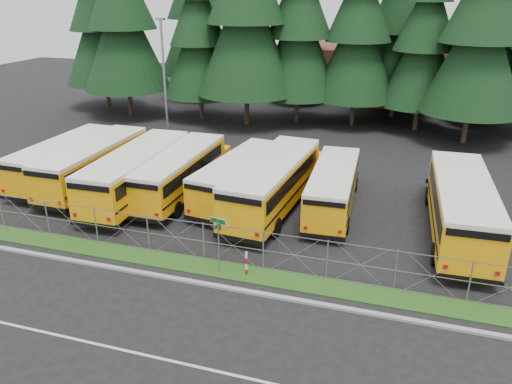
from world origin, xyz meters
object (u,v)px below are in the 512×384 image
at_px(street_sign, 218,234).
at_px(striped_bollard, 246,264).
at_px(bus_6, 334,188).
at_px(bus_4, 241,178).
at_px(bus_east, 460,208).
at_px(bus_3, 182,173).
at_px(bus_1, 98,164).
at_px(bus_5, 275,184).
at_px(light_standard, 164,78).
at_px(bus_0, 68,160).
at_px(bus_2, 140,173).

relative_size(street_sign, striped_bollard, 2.34).
distance_m(bus_6, street_sign, 9.58).
relative_size(bus_4, bus_east, 0.86).
distance_m(bus_3, street_sign, 9.91).
relative_size(bus_1, bus_5, 0.94).
bearing_deg(bus_1, bus_5, -0.23).
distance_m(bus_3, light_standard, 12.48).
bearing_deg(light_standard, bus_0, -104.30).
height_order(bus_5, street_sign, bus_5).
distance_m(bus_east, light_standard, 25.27).
distance_m(bus_1, bus_5, 12.22).
relative_size(bus_1, striped_bollard, 9.49).
relative_size(bus_1, street_sign, 4.05).
relative_size(bus_2, bus_east, 0.98).
relative_size(bus_5, bus_east, 0.99).
relative_size(bus_2, bus_3, 1.08).
distance_m(bus_0, striped_bollard, 17.52).
bearing_deg(bus_4, bus_6, 7.31).
bearing_deg(street_sign, bus_east, 34.31).
distance_m(striped_bollard, light_standard, 22.77).
xyz_separation_m(bus_2, light_standard, (-3.70, 11.19, 3.93)).
bearing_deg(bus_3, bus_1, -177.96).
distance_m(bus_2, bus_3, 2.56).
relative_size(bus_6, striped_bollard, 8.57).
distance_m(bus_1, bus_2, 3.78).
xyz_separation_m(bus_east, street_sign, (-10.77, -7.35, 0.44)).
distance_m(bus_5, street_sign, 7.86).
height_order(bus_1, bus_6, bus_1).
height_order(bus_1, light_standard, light_standard).
relative_size(bus_4, bus_5, 0.87).
distance_m(bus_1, striped_bollard, 15.11).
xyz_separation_m(bus_1, bus_2, (3.68, -0.88, 0.08)).
bearing_deg(street_sign, bus_5, 85.96).
bearing_deg(light_standard, bus_3, -59.25).
distance_m(bus_east, street_sign, 13.04).
xyz_separation_m(bus_4, street_sign, (1.87, -8.73, 0.67)).
height_order(bus_6, striped_bollard, bus_6).
xyz_separation_m(bus_3, bus_4, (3.78, 0.62, -0.09)).
height_order(bus_east, striped_bollard, bus_east).
relative_size(bus_6, light_standard, 1.01).
relative_size(bus_3, bus_east, 0.91).
height_order(bus_3, bus_4, bus_3).
height_order(bus_3, striped_bollard, bus_3).
distance_m(bus_4, street_sign, 8.95).
bearing_deg(bus_3, bus_east, -2.14).
bearing_deg(bus_3, striped_bollard, -48.35).
bearing_deg(bus_6, bus_5, -167.39).
bearing_deg(bus_6, light_standard, 145.97).
height_order(bus_0, bus_1, bus_1).
bearing_deg(bus_6, bus_1, -179.72).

